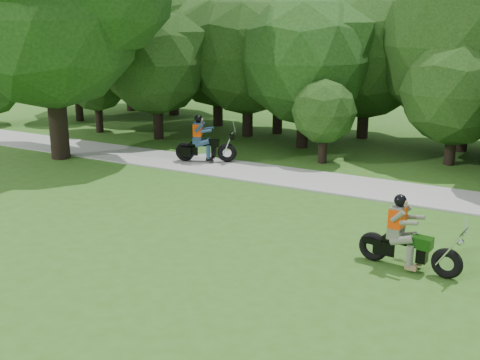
% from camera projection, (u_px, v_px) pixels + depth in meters
% --- Properties ---
extents(ground, '(100.00, 100.00, 0.00)m').
position_uv_depth(ground, '(216.00, 285.00, 12.07)').
color(ground, '#395F1B').
rests_on(ground, ground).
extents(walkway, '(60.00, 2.20, 0.06)m').
position_uv_depth(walkway, '(345.00, 185.00, 18.84)').
color(walkway, '#A3A39E').
rests_on(walkway, ground).
extents(tree_line, '(40.32, 11.49, 7.55)m').
position_uv_depth(tree_line, '(414.00, 55.00, 23.26)').
color(tree_line, black).
rests_on(tree_line, ground).
extents(chopper_motorcycle, '(2.27, 0.68, 1.62)m').
position_uv_depth(chopper_motorcycle, '(405.00, 242.00, 12.73)').
color(chopper_motorcycle, black).
rests_on(chopper_motorcycle, ground).
extents(touring_motorcycle, '(2.11, 1.29, 1.69)m').
position_uv_depth(touring_motorcycle, '(202.00, 145.00, 21.43)').
color(touring_motorcycle, black).
rests_on(touring_motorcycle, walkway).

